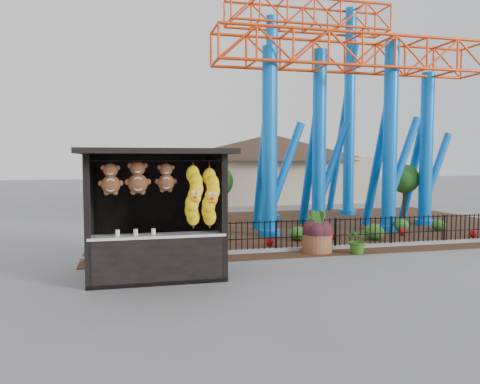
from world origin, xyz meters
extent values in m
plane|color=slate|center=(0.00, 0.00, 0.00)|extent=(120.00, 120.00, 0.00)
cube|color=#331E11|center=(4.00, 8.00, 0.01)|extent=(18.00, 12.00, 0.02)
cube|color=gray|center=(4.00, 3.00, 0.06)|extent=(18.00, 0.18, 0.12)
cube|color=black|center=(-3.00, 1.20, 0.05)|extent=(3.20, 2.60, 0.10)
cube|color=black|center=(-3.00, 2.44, 1.50)|extent=(3.20, 0.12, 3.00)
cube|color=black|center=(-4.54, 1.20, 1.50)|extent=(0.12, 2.60, 3.00)
cube|color=black|center=(-1.46, 1.20, 1.50)|extent=(0.12, 2.60, 3.00)
cube|color=black|center=(-3.00, 0.95, 3.06)|extent=(3.50, 3.40, 0.12)
cube|color=black|center=(-4.53, -0.03, 1.50)|extent=(0.14, 0.14, 3.00)
cube|color=black|center=(-1.47, -0.03, 1.50)|extent=(0.14, 0.14, 3.00)
cube|color=black|center=(-3.00, 0.15, 0.55)|extent=(3.00, 0.50, 1.10)
cube|color=silver|center=(-3.00, 0.15, 1.12)|extent=(3.10, 0.55, 0.06)
cylinder|color=black|center=(-3.00, -0.25, 2.85)|extent=(2.90, 0.04, 0.04)
cylinder|color=blue|center=(1.50, 6.00, 3.50)|extent=(0.56, 0.56, 7.00)
cylinder|color=blue|center=(1.50, 6.00, 0.12)|extent=(0.84, 0.84, 0.24)
cylinder|color=blue|center=(4.00, 7.20, 3.65)|extent=(0.56, 0.56, 7.30)
cylinder|color=blue|center=(4.00, 7.20, 0.12)|extent=(0.84, 0.84, 0.24)
cylinder|color=blue|center=(6.50, 6.00, 3.75)|extent=(0.56, 0.56, 7.50)
cylinder|color=blue|center=(6.50, 6.00, 0.12)|extent=(0.84, 0.84, 0.24)
cylinder|color=blue|center=(9.00, 7.20, 3.30)|extent=(0.56, 0.56, 6.60)
cylinder|color=blue|center=(9.00, 7.20, 0.12)|extent=(0.84, 0.84, 0.24)
cylinder|color=blue|center=(3.00, 10.50, 4.75)|extent=(0.56, 0.56, 9.50)
cylinder|color=blue|center=(3.00, 10.50, 0.12)|extent=(0.84, 0.84, 0.24)
cylinder|color=blue|center=(7.50, 11.50, 5.25)|extent=(0.56, 0.56, 10.50)
cylinder|color=blue|center=(7.50, 11.50, 0.12)|extent=(0.84, 0.84, 0.24)
cylinder|color=blue|center=(1.50, 6.90, 2.62)|extent=(0.36, 2.21, 5.85)
cylinder|color=blue|center=(2.20, 6.30, 2.45)|extent=(1.62, 0.32, 3.73)
cylinder|color=blue|center=(4.00, 8.10, 2.74)|extent=(0.36, 2.29, 6.10)
cylinder|color=blue|center=(4.70, 7.50, 2.55)|extent=(1.67, 0.32, 3.88)
cylinder|color=blue|center=(6.50, 6.90, 2.81)|extent=(0.36, 2.34, 6.26)
cylinder|color=blue|center=(7.20, 6.30, 2.62)|extent=(1.71, 0.32, 3.99)
cylinder|color=blue|center=(9.00, 8.10, 2.47)|extent=(0.36, 2.10, 5.53)
cylinder|color=blue|center=(9.70, 7.50, 2.31)|extent=(1.54, 0.32, 3.52)
cylinder|color=brown|center=(2.03, 2.70, 0.28)|extent=(1.05, 1.05, 0.56)
ellipsoid|color=#34151B|center=(2.03, 2.70, 0.88)|extent=(0.70, 0.70, 0.64)
imported|color=#2C5D1B|center=(3.15, 2.17, 0.43)|extent=(0.79, 0.69, 0.86)
ellipsoid|color=#275B1A|center=(2.16, 4.72, 0.26)|extent=(0.62, 0.62, 0.50)
ellipsoid|color=#275B1A|center=(4.86, 4.22, 0.30)|extent=(0.70, 0.70, 0.56)
ellipsoid|color=#275B1A|center=(6.88, 5.71, 0.27)|extent=(0.64, 0.64, 0.51)
ellipsoid|color=#275B1A|center=(3.80, 7.06, 0.32)|extent=(0.75, 0.75, 0.60)
ellipsoid|color=#275B1A|center=(8.50, 5.57, 0.24)|extent=(0.55, 0.55, 0.44)
sphere|color=#AC0C0B|center=(0.89, 3.99, 0.16)|extent=(0.28, 0.28, 0.28)
sphere|color=#AC0C0B|center=(3.44, 4.60, 0.16)|extent=(0.28, 0.28, 0.28)
sphere|color=#AC0C0B|center=(6.39, 4.85, 0.16)|extent=(0.28, 0.28, 0.28)
sphere|color=#AC0C0B|center=(8.68, 3.85, 0.16)|extent=(0.28, 0.28, 0.28)
cube|color=#BFAD8C|center=(6.00, 20.00, 1.50)|extent=(12.00, 6.00, 3.00)
cone|color=#332319|center=(6.00, 20.00, 3.90)|extent=(15.00, 15.00, 1.80)
camera|label=1|loc=(-3.69, -10.66, 2.88)|focal=35.00mm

